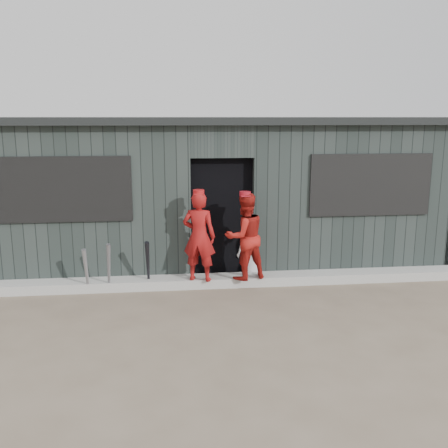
{
  "coord_description": "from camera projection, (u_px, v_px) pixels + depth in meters",
  "views": [
    {
      "loc": [
        -0.82,
        -5.7,
        2.62
      ],
      "look_at": [
        0.0,
        1.8,
        1.0
      ],
      "focal_mm": 40.0,
      "sensor_mm": 36.0,
      "label": 1
    }
  ],
  "objects": [
    {
      "name": "ground",
      "position": [
        240.0,
        333.0,
        6.18
      ],
      "size": [
        80.0,
        80.0,
        0.0
      ],
      "primitive_type": "plane",
      "color": "brown",
      "rests_on": "ground"
    },
    {
      "name": "player_red_left",
      "position": [
        199.0,
        236.0,
        7.58
      ],
      "size": [
        0.58,
        0.47,
        1.38
      ],
      "primitive_type": "imported",
      "rotation": [
        0.0,
        0.0,
        2.84
      ],
      "color": "maroon",
      "rests_on": "curb"
    },
    {
      "name": "bat_mid",
      "position": [
        109.0,
        268.0,
        7.49
      ],
      "size": [
        0.13,
        0.26,
        0.8
      ],
      "primitive_type": "cone",
      "rotation": [
        0.23,
        0.0,
        0.25
      ],
      "color": "slate",
      "rests_on": "ground"
    },
    {
      "name": "bat_left",
      "position": [
        86.0,
        271.0,
        7.45
      ],
      "size": [
        0.09,
        0.24,
        0.73
      ],
      "primitive_type": "cone",
      "rotation": [
        0.23,
        0.0,
        -0.08
      ],
      "color": "gray",
      "rests_on": "ground"
    },
    {
      "name": "player_grey_back",
      "position": [
        254.0,
        245.0,
        8.19
      ],
      "size": [
        0.62,
        0.48,
        1.14
      ],
      "primitive_type": "imported",
      "rotation": [
        0.0,
        0.0,
        3.37
      ],
      "color": "silver",
      "rests_on": "ground"
    },
    {
      "name": "curb",
      "position": [
        224.0,
        280.0,
        7.93
      ],
      "size": [
        8.0,
        0.36,
        0.15
      ],
      "primitive_type": "cube",
      "color": "#9E9D98",
      "rests_on": "ground"
    },
    {
      "name": "dugout",
      "position": [
        214.0,
        190.0,
        9.32
      ],
      "size": [
        8.3,
        3.3,
        2.62
      ],
      "color": "black",
      "rests_on": "ground"
    },
    {
      "name": "bat_right",
      "position": [
        148.0,
        265.0,
        7.64
      ],
      "size": [
        0.07,
        0.35,
        0.81
      ],
      "primitive_type": "cone",
      "rotation": [
        0.35,
        0.0,
        0.01
      ],
      "color": "black",
      "rests_on": "ground"
    },
    {
      "name": "player_red_right",
      "position": [
        245.0,
        236.0,
        7.67
      ],
      "size": [
        0.79,
        0.7,
        1.35
      ],
      "primitive_type": "imported",
      "rotation": [
        0.0,
        0.0,
        3.49
      ],
      "color": "#9F1913",
      "rests_on": "curb"
    }
  ]
}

